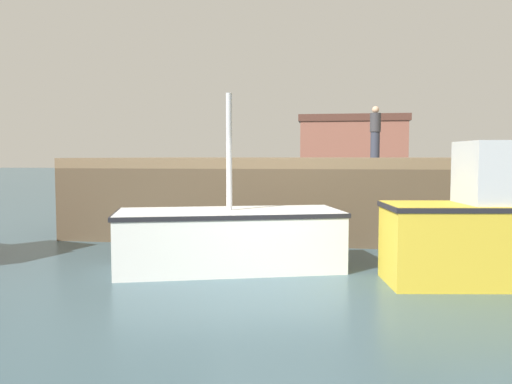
% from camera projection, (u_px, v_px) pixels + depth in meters
% --- Properties ---
extents(ground, '(120.00, 160.00, 0.10)m').
position_uv_depth(ground, '(282.00, 298.00, 7.70)').
color(ground, '#38515B').
extents(pier, '(14.03, 8.92, 2.05)m').
position_uv_depth(pier, '(342.00, 168.00, 15.15)').
color(pier, brown).
rests_on(pier, ground).
extents(fishing_boat_near_right, '(4.40, 2.71, 3.23)m').
position_uv_depth(fishing_boat_near_right, '(229.00, 238.00, 9.41)').
color(fishing_boat_near_right, silver).
rests_on(fishing_boat_near_right, ground).
extents(fishing_boat_mid, '(2.97, 1.64, 2.33)m').
position_uv_depth(fishing_boat_mid, '(477.00, 229.00, 8.27)').
color(fishing_boat_mid, gold).
rests_on(fishing_boat_mid, ground).
extents(dockworker, '(0.34, 0.34, 1.62)m').
position_uv_depth(dockworker, '(375.00, 132.00, 16.13)').
color(dockworker, '#2D3342').
rests_on(dockworker, pier).
extents(warehouse, '(7.84, 4.34, 5.10)m').
position_uv_depth(warehouse, '(352.00, 150.00, 38.07)').
color(warehouse, brown).
rests_on(warehouse, ground).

